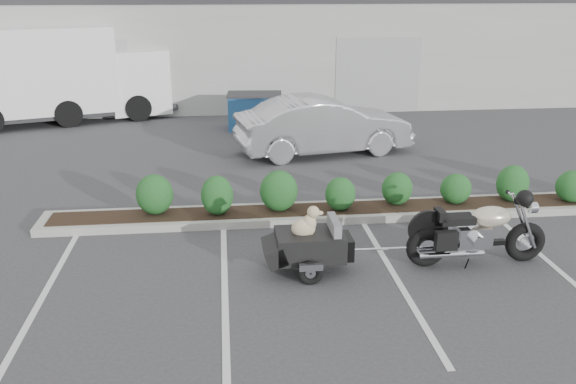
{
  "coord_description": "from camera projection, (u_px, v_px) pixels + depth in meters",
  "views": [
    {
      "loc": [
        -1.43,
        -8.97,
        4.46
      ],
      "look_at": [
        -0.29,
        1.6,
        0.75
      ],
      "focal_mm": 38.0,
      "sensor_mm": 36.0,
      "label": 1
    }
  ],
  "objects": [
    {
      "name": "delivery_truck",
      "position": [
        67.0,
        76.0,
        20.0
      ],
      "size": [
        7.02,
        4.05,
        3.06
      ],
      "rotation": [
        0.0,
        0.0,
        0.31
      ],
      "color": "white",
      "rests_on": "ground"
    },
    {
      "name": "pet_trailer",
      "position": [
        309.0,
        244.0,
        9.7
      ],
      "size": [
        1.89,
        1.05,
        1.14
      ],
      "rotation": [
        0.0,
        0.0,
        0.01
      ],
      "color": "black",
      "rests_on": "ground"
    },
    {
      "name": "dumpster",
      "position": [
        255.0,
        111.0,
        19.12
      ],
      "size": [
        1.78,
        1.28,
        1.11
      ],
      "rotation": [
        0.0,
        0.0,
        -0.08
      ],
      "color": "navy",
      "rests_on": "ground"
    },
    {
      "name": "sedan",
      "position": [
        324.0,
        126.0,
        16.3
      ],
      "size": [
        4.88,
        2.47,
        1.53
      ],
      "primitive_type": "imported",
      "rotation": [
        0.0,
        0.0,
        1.76
      ],
      "color": "silver",
      "rests_on": "ground"
    },
    {
      "name": "motorcycle",
      "position": [
        478.0,
        233.0,
        9.94
      ],
      "size": [
        2.39,
        0.8,
        1.37
      ],
      "rotation": [
        0.0,
        0.0,
        0.01
      ],
      "color": "black",
      "rests_on": "ground"
    },
    {
      "name": "planter_kerb",
      "position": [
        349.0,
        212.0,
        12.17
      ],
      "size": [
        12.0,
        1.0,
        0.15
      ],
      "primitive_type": "cube",
      "color": "#9E9E93",
      "rests_on": "ground"
    },
    {
      "name": "ground",
      "position": [
        316.0,
        266.0,
        10.03
      ],
      "size": [
        90.0,
        90.0,
        0.0
      ],
      "primitive_type": "plane",
      "color": "#38383A",
      "rests_on": "ground"
    },
    {
      "name": "building",
      "position": [
        255.0,
        42.0,
        25.33
      ],
      "size": [
        26.0,
        10.0,
        4.0
      ],
      "primitive_type": "cube",
      "color": "#9EA099",
      "rests_on": "ground"
    }
  ]
}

